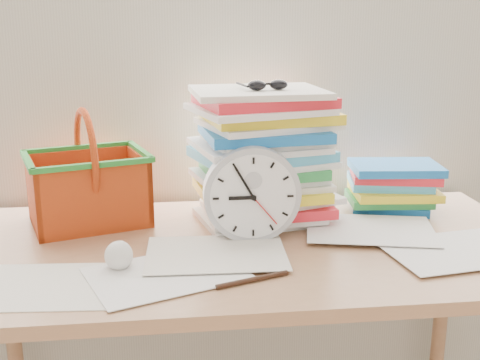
{
  "coord_description": "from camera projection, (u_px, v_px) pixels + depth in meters",
  "views": [
    {
      "loc": [
        -0.18,
        0.27,
        1.27
      ],
      "look_at": [
        -0.02,
        1.6,
        0.91
      ],
      "focal_mm": 45.0,
      "sensor_mm": 36.0,
      "label": 1
    }
  ],
  "objects": [
    {
      "name": "curtain",
      "position": [
        232.0,
        5.0,
        1.65
      ],
      "size": [
        2.4,
        0.01,
        2.5
      ],
      "primitive_type": "cube",
      "color": "beige",
      "rests_on": "room_shell"
    },
    {
      "name": "pen",
      "position": [
        253.0,
        280.0,
        1.22
      ],
      "size": [
        0.16,
        0.06,
        0.01
      ],
      "primitive_type": "cylinder",
      "rotation": [
        0.0,
        1.57,
        0.33
      ],
      "color": "black",
      "rests_on": "desk"
    },
    {
      "name": "scattered_papers",
      "position": [
        250.0,
        241.0,
        1.43
      ],
      "size": [
        1.26,
        0.42,
        0.02
      ],
      "primitive_type": null,
      "color": "white",
      "rests_on": "desk"
    },
    {
      "name": "clock",
      "position": [
        252.0,
        194.0,
        1.42
      ],
      "size": [
        0.23,
        0.05,
        0.23
      ],
      "primitive_type": "cylinder",
      "rotation": [
        1.57,
        0.0,
        0.0
      ],
      "color": "#B6B7BD",
      "rests_on": "desk"
    },
    {
      "name": "crumpled_ball",
      "position": [
        118.0,
        255.0,
        1.27
      ],
      "size": [
        0.06,
        0.06,
        0.06
      ],
      "primitive_type": "sphere",
      "color": "white",
      "rests_on": "desk"
    },
    {
      "name": "sunglasses",
      "position": [
        268.0,
        85.0,
        1.47
      ],
      "size": [
        0.13,
        0.12,
        0.03
      ],
      "primitive_type": null,
      "rotation": [
        0.0,
        0.0,
        0.19
      ],
      "color": "black",
      "rests_on": "paper_stack"
    },
    {
      "name": "book_stack",
      "position": [
        391.0,
        186.0,
        1.67
      ],
      "size": [
        0.29,
        0.24,
        0.13
      ],
      "primitive_type": null,
      "rotation": [
        0.0,
        0.0,
        -0.2
      ],
      "color": "white",
      "rests_on": "desk"
    },
    {
      "name": "basket",
      "position": [
        87.0,
        168.0,
        1.53
      ],
      "size": [
        0.35,
        0.31,
        0.29
      ],
      "primitive_type": null,
      "rotation": [
        0.0,
        0.0,
        0.31
      ],
      "color": "#D04614",
      "rests_on": "desk"
    },
    {
      "name": "paper_stack",
      "position": [
        264.0,
        156.0,
        1.55
      ],
      "size": [
        0.39,
        0.35,
        0.34
      ],
      "primitive_type": null,
      "rotation": [
        0.0,
        0.0,
        0.2
      ],
      "color": "white",
      "rests_on": "desk"
    },
    {
      "name": "desk",
      "position": [
        249.0,
        272.0,
        1.45
      ],
      "size": [
        1.4,
        0.7,
        0.75
      ],
      "color": "#A0704B",
      "rests_on": "ground"
    }
  ]
}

